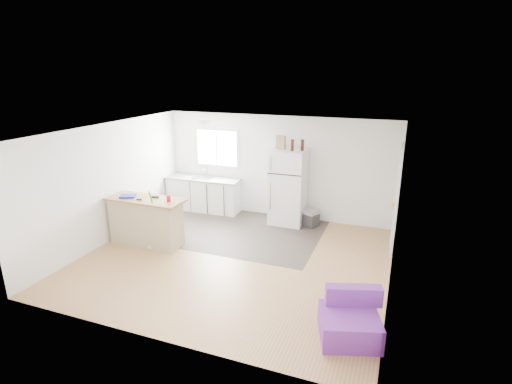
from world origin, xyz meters
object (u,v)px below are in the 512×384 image
refrigerator (288,187)px  bottle_left (292,145)px  kitchen_cabinets (204,194)px  cooler (308,217)px  cleaner_jug (170,242)px  mop (153,238)px  purple_seat (350,321)px  peninsula (146,221)px  cardboard_box (281,143)px  red_cup (169,199)px  bottle_right (302,145)px  blue_tray (128,196)px

refrigerator → bottle_left: size_ratio=6.83×
kitchen_cabinets → cooler: 2.69m
refrigerator → cooler: bearing=-1.1°
cleaner_jug → mop: mop is taller
purple_seat → cleaner_jug: 3.99m
cleaner_jug → mop: size_ratio=0.25×
kitchen_cabinets → peninsula: size_ratio=1.19×
cooler → bottle_left: (-0.38, -0.09, 1.65)m
refrigerator → cardboard_box: cardboard_box is taller
kitchen_cabinets → red_cup: size_ratio=15.73×
purple_seat → bottle_right: bottle_right is taller
kitchen_cabinets → mop: size_ratio=1.55×
peninsula → kitchen_cabinets: bearing=87.4°
bottle_left → bottle_right: size_ratio=1.00×
peninsula → purple_seat: (4.26, -1.53, -0.26)m
peninsula → refrigerator: (2.33, 2.13, 0.36)m
bottle_right → peninsula: bearing=-141.2°
peninsula → cardboard_box: size_ratio=5.28×
red_cup → blue_tray: 0.92m
red_cup → cardboard_box: (1.57, 2.12, 0.83)m
kitchen_cabinets → cooler: size_ratio=3.30×
purple_seat → blue_tray: size_ratio=3.11×
cardboard_box → bottle_right: cardboard_box is taller
peninsula → red_cup: red_cup is taller
purple_seat → bottle_left: size_ratio=3.74×
kitchen_cabinets → refrigerator: (2.20, -0.08, 0.43)m
mop → red_cup: size_ratio=10.17×
kitchen_cabinets → peninsula: kitchen_cabinets is taller
purple_seat → red_cup: bearing=140.1°
bottle_left → bottle_right: bearing=21.6°
red_cup → purple_seat: bearing=-22.4°
kitchen_cabinets → cardboard_box: bearing=-4.8°
peninsula → bottle_left: 3.43m
peninsula → cardboard_box: bearing=45.4°
cooler → purple_seat: (1.46, -3.65, 0.04)m
purple_seat → mop: size_ratio=0.77×
cooler → purple_seat: purple_seat is taller
bottle_right → purple_seat: bearing=-65.8°
purple_seat → mop: mop is taller
purple_seat → cardboard_box: size_ratio=3.11×
cooler → peninsula: bearing=-119.7°
peninsula → refrigerator: bearing=43.1°
peninsula → purple_seat: bearing=-19.0°
refrigerator → peninsula: bearing=-138.2°
peninsula → mop: bearing=-33.4°
cleaner_jug → cardboard_box: bearing=66.3°
bottle_right → refrigerator: bearing=177.2°
cleaner_jug → bottle_right: bottle_right is taller
purple_seat → blue_tray: 4.91m
mop → cleaner_jug: bearing=35.0°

